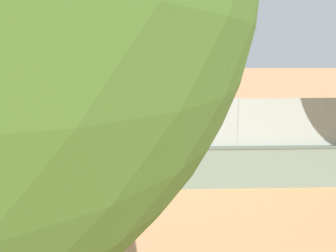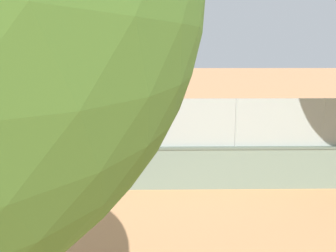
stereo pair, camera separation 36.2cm
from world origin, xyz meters
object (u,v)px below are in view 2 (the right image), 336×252
spare_ball_by_wall (178,177)px  player_baseline_waiting (106,129)px  player_at_service_line (187,123)px  sports_ball (212,141)px

spare_ball_by_wall → player_baseline_waiting: bearing=-54.2°
player_at_service_line → sports_ball: 1.88m
player_at_service_line → sports_ball: (-1.27, 1.12, -0.80)m
player_at_service_line → spare_ball_by_wall: 6.81m
spare_ball_by_wall → sports_ball: bearing=-110.6°
player_baseline_waiting → spare_ball_by_wall: bearing=125.8°
sports_ball → spare_ball_by_wall: sports_ball is taller
player_at_service_line → player_baseline_waiting: size_ratio=0.96×
player_at_service_line → player_baseline_waiting: (4.28, 1.91, 0.04)m
player_at_service_line → player_baseline_waiting: player_baseline_waiting is taller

